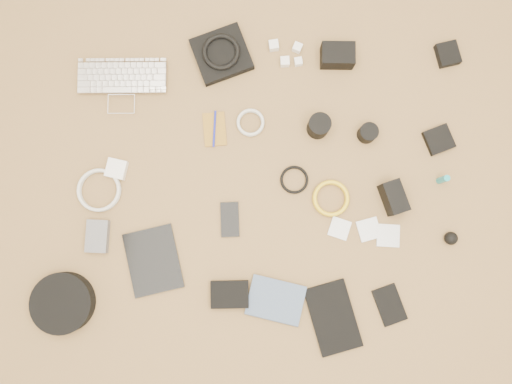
{
  "coord_description": "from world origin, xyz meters",
  "views": [
    {
      "loc": [
        0.01,
        -0.19,
        1.77
      ],
      "look_at": [
        0.0,
        -0.02,
        0.02
      ],
      "focal_mm": 35.0,
      "sensor_mm": 36.0,
      "label": 1
    }
  ],
  "objects_px": {
    "headphone_case": "(63,303)",
    "paperback": "(271,321)",
    "tablet": "(153,261)",
    "dslr_camera": "(337,56)",
    "phone": "(230,220)",
    "laptop": "(122,89)"
  },
  "relations": [
    {
      "from": "dslr_camera",
      "to": "headphone_case",
      "type": "xyz_separation_m",
      "value": [
        -0.93,
        -0.9,
        -0.01
      ]
    },
    {
      "from": "dslr_camera",
      "to": "tablet",
      "type": "height_order",
      "value": "dslr_camera"
    },
    {
      "from": "laptop",
      "to": "dslr_camera",
      "type": "distance_m",
      "value": 0.79
    },
    {
      "from": "dslr_camera",
      "to": "phone",
      "type": "height_order",
      "value": "dslr_camera"
    },
    {
      "from": "tablet",
      "to": "paperback",
      "type": "bearing_deg",
      "value": -39.72
    },
    {
      "from": "dslr_camera",
      "to": "phone",
      "type": "distance_m",
      "value": 0.7
    },
    {
      "from": "laptop",
      "to": "headphone_case",
      "type": "distance_m",
      "value": 0.78
    },
    {
      "from": "laptop",
      "to": "tablet",
      "type": "relative_size",
      "value": 1.41
    },
    {
      "from": "dslr_camera",
      "to": "paperback",
      "type": "distance_m",
      "value": 0.97
    },
    {
      "from": "tablet",
      "to": "headphone_case",
      "type": "distance_m",
      "value": 0.34
    },
    {
      "from": "paperback",
      "to": "dslr_camera",
      "type": "bearing_deg",
      "value": -1.03
    },
    {
      "from": "phone",
      "to": "paperback",
      "type": "xyz_separation_m",
      "value": [
        0.15,
        -0.35,
        0.0
      ]
    },
    {
      "from": "headphone_case",
      "to": "paperback",
      "type": "height_order",
      "value": "headphone_case"
    },
    {
      "from": "laptop",
      "to": "paperback",
      "type": "relative_size",
      "value": 1.69
    },
    {
      "from": "laptop",
      "to": "headphone_case",
      "type": "bearing_deg",
      "value": -103.63
    },
    {
      "from": "phone",
      "to": "laptop",
      "type": "bearing_deg",
      "value": 127.61
    },
    {
      "from": "tablet",
      "to": "phone",
      "type": "height_order",
      "value": "same"
    },
    {
      "from": "headphone_case",
      "to": "tablet",
      "type": "bearing_deg",
      "value": 26.75
    },
    {
      "from": "laptop",
      "to": "tablet",
      "type": "xyz_separation_m",
      "value": [
        0.14,
        -0.61,
        -0.01
      ]
    },
    {
      "from": "phone",
      "to": "paperback",
      "type": "relative_size",
      "value": 0.65
    },
    {
      "from": "dslr_camera",
      "to": "phone",
      "type": "bearing_deg",
      "value": -122.65
    },
    {
      "from": "tablet",
      "to": "headphone_case",
      "type": "bearing_deg",
      "value": -167.95
    }
  ]
}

